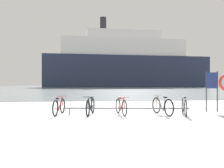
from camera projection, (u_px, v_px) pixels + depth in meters
The scene contains 9 objects.
ground at pixel (93, 88), 60.67m from camera, with size 80.00×132.00×0.08m.
bike_rack at pixel (126, 109), 9.40m from camera, with size 5.23×0.71×0.31m.
bicycle_0 at pixel (59, 106), 9.50m from camera, with size 0.46×1.65×0.78m.
bicycle_1 at pixel (90, 106), 9.45m from camera, with size 0.51×1.75×0.79m.
bicycle_2 at pixel (121, 106), 9.50m from camera, with size 0.46×1.59×0.77m.
bicycle_3 at pixel (162, 106), 9.50m from camera, with size 0.52×1.71×0.82m.
bicycle_4 at pixel (184, 106), 9.35m from camera, with size 0.63×1.69×0.82m.
info_sign at pixel (212, 84), 10.55m from camera, with size 0.55×0.15×1.89m.
ferry_ship at pixel (126, 64), 76.81m from camera, with size 55.25×15.45×23.44m.
Camera 1 is at (-0.81, -6.97, 1.33)m, focal length 36.13 mm.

